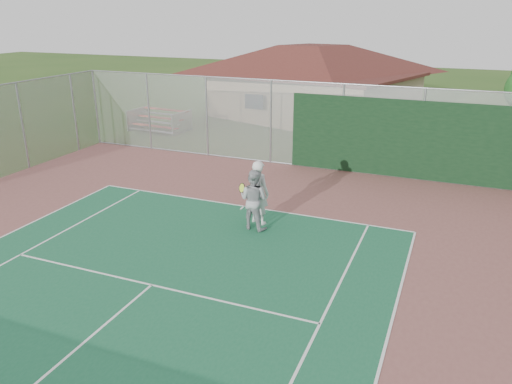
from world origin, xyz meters
TOP-DOWN VIEW (x-y plane):
  - back_fence at (2.11, 16.98)m, footprint 20.08×0.11m
  - side_fence_left at (-10.00, 12.50)m, footprint 0.08×9.00m
  - clubhouse at (-2.09, 26.77)m, footprint 13.64×11.11m
  - bleachers at (-8.77, 20.46)m, footprint 3.02×1.96m
  - player_white_front at (0.95, 10.80)m, footprint 1.02×0.81m
  - player_grey_back at (0.97, 10.38)m, footprint 0.98×0.82m

SIDE VIEW (x-z plane):
  - bleachers at x=-8.77m, z-range 0.03..1.13m
  - player_grey_back at x=0.97m, z-range 0.00..1.81m
  - player_white_front at x=0.95m, z-range 0.00..1.98m
  - back_fence at x=2.11m, z-range -0.09..3.43m
  - side_fence_left at x=-10.00m, z-range 0.00..3.50m
  - clubhouse at x=-2.09m, z-range 0.04..5.13m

